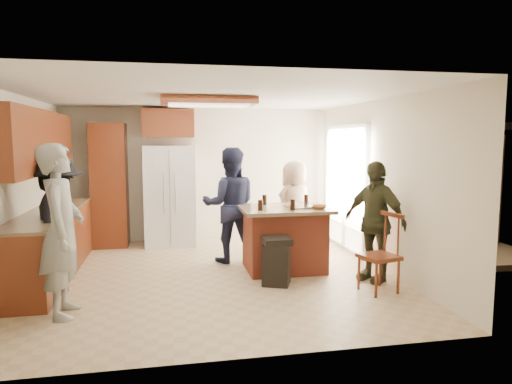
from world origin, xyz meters
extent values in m
plane|color=tan|center=(0.00, 0.00, 0.00)|extent=(5.00, 5.00, 0.00)
plane|color=white|center=(0.00, 0.00, 2.50)|extent=(5.00, 5.00, 0.00)
plane|color=beige|center=(0.00, 2.50, 1.25)|extent=(5.00, 0.00, 5.00)
plane|color=beige|center=(0.00, -2.50, 1.25)|extent=(5.00, 0.00, 5.00)
plane|color=beige|center=(-2.50, 0.00, 1.25)|extent=(0.00, 5.00, 5.00)
plane|color=beige|center=(2.50, 0.00, 1.25)|extent=(0.00, 5.00, 5.00)
cube|color=white|center=(2.48, 1.20, 1.05)|extent=(0.02, 1.60, 2.10)
cube|color=white|center=(2.46, 1.20, 1.05)|extent=(0.08, 1.72, 2.10)
cube|color=maroon|center=(0.00, 0.20, 2.44)|extent=(1.30, 0.70, 0.10)
cube|color=white|center=(0.00, 0.20, 2.38)|extent=(1.10, 0.50, 0.02)
cube|color=olive|center=(4.00, 1.20, -0.05)|extent=(3.00, 3.00, 0.10)
cube|color=#593319|center=(4.70, 1.80, 1.00)|extent=(1.40, 1.60, 2.00)
imported|color=gray|center=(-1.70, -1.13, 0.94)|extent=(0.52, 0.70, 1.87)
imported|color=#1C1F38|center=(0.37, 0.74, 0.90)|extent=(0.90, 0.60, 1.79)
imported|color=tan|center=(1.52, 1.13, 0.78)|extent=(0.90, 0.79, 1.56)
imported|color=#383821|center=(2.15, -0.60, 0.81)|extent=(0.89, 1.07, 1.63)
imported|color=black|center=(-1.96, -0.17, 0.85)|extent=(0.72, 1.18, 1.70)
cube|color=maroon|center=(-2.20, 0.40, 0.44)|extent=(0.60, 3.00, 0.88)
cube|color=#846B4C|center=(-2.20, 0.40, 0.90)|extent=(0.64, 3.00, 0.04)
cube|color=maroon|center=(-2.33, 0.40, 1.88)|extent=(0.35, 3.00, 0.85)
cube|color=maroon|center=(-1.60, 2.20, 1.10)|extent=(0.60, 0.60, 2.20)
cube|color=maroon|center=(-0.55, 2.20, 2.20)|extent=(0.90, 0.60, 0.50)
cube|color=white|center=(-0.55, 2.12, 0.90)|extent=(0.90, 0.72, 1.80)
cube|color=gray|center=(-0.55, 1.75, 0.90)|extent=(0.01, 0.01, 1.71)
cylinder|color=silver|center=(-0.65, 1.73, 0.99)|extent=(0.02, 0.02, 0.70)
cylinder|color=silver|center=(-0.45, 1.73, 0.99)|extent=(0.02, 0.02, 0.70)
cube|color=#A9422B|center=(1.08, 0.12, 0.44)|extent=(1.10, 0.85, 0.88)
cube|color=#87674E|center=(1.08, 0.12, 0.91)|extent=(1.28, 1.03, 0.05)
cube|color=silver|center=(1.33, 0.07, 0.94)|extent=(0.52, 0.46, 0.02)
imported|color=brown|center=(1.53, -0.13, 0.96)|extent=(0.28, 0.28, 0.05)
cylinder|color=black|center=(0.68, -0.12, 1.01)|extent=(0.07, 0.07, 0.15)
cylinder|color=black|center=(0.86, 0.44, 1.01)|extent=(0.07, 0.07, 0.15)
cylinder|color=black|center=(1.48, 0.34, 1.01)|extent=(0.07, 0.07, 0.15)
cylinder|color=black|center=(1.12, -0.18, 1.01)|extent=(0.07, 0.07, 0.15)
cube|color=black|center=(0.81, -0.53, 0.28)|extent=(0.44, 0.44, 0.55)
cube|color=black|center=(0.81, -0.53, 0.59)|extent=(0.36, 0.36, 0.08)
cube|color=maroon|center=(2.00, -1.07, 0.45)|extent=(0.50, 0.50, 0.05)
cylinder|color=maroon|center=(1.87, -1.27, 0.22)|extent=(0.04, 0.04, 0.44)
cylinder|color=maroon|center=(2.20, -1.20, 0.22)|extent=(0.04, 0.04, 0.44)
cylinder|color=maroon|center=(1.79, -0.94, 0.22)|extent=(0.04, 0.04, 0.44)
cylinder|color=maroon|center=(2.12, -0.86, 0.22)|extent=(0.04, 0.04, 0.44)
cube|color=maroon|center=(2.18, -1.03, 0.97)|extent=(0.13, 0.40, 0.05)
cylinder|color=maroon|center=(2.21, -1.14, 0.72)|extent=(0.03, 0.03, 0.50)
cylinder|color=maroon|center=(2.16, -0.91, 0.72)|extent=(0.03, 0.03, 0.50)
camera|label=1|loc=(-0.57, -6.25, 1.90)|focal=32.00mm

